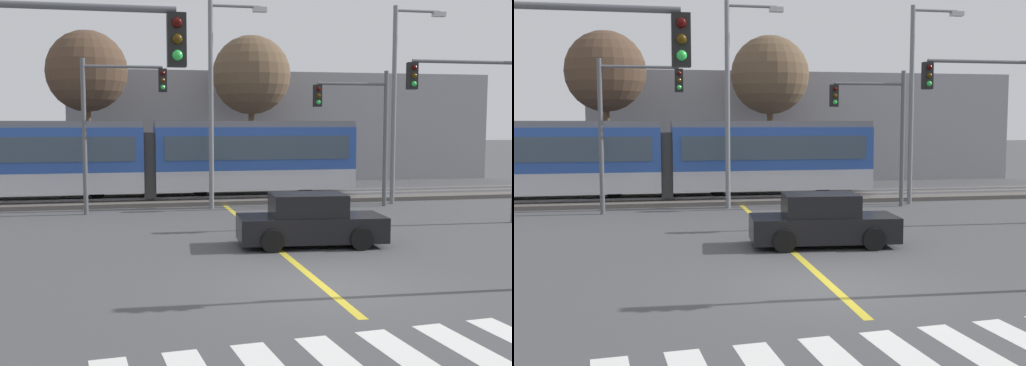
% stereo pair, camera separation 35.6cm
% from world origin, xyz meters
% --- Properties ---
extents(ground_plane, '(200.00, 200.00, 0.00)m').
position_xyz_m(ground_plane, '(0.00, 0.00, 0.00)').
color(ground_plane, '#474749').
extents(track_bed, '(120.00, 4.00, 0.18)m').
position_xyz_m(track_bed, '(0.00, 15.70, 0.09)').
color(track_bed, '#56514C').
rests_on(track_bed, ground).
extents(rail_near, '(120.00, 0.08, 0.10)m').
position_xyz_m(rail_near, '(0.00, 14.98, 0.23)').
color(rail_near, '#939399').
rests_on(rail_near, track_bed).
extents(rail_far, '(120.00, 0.08, 0.10)m').
position_xyz_m(rail_far, '(0.00, 16.42, 0.23)').
color(rail_far, '#939399').
rests_on(rail_far, track_bed).
extents(light_rail_tram, '(18.50, 2.64, 3.43)m').
position_xyz_m(light_rail_tram, '(-3.12, 15.70, 2.05)').
color(light_rail_tram, '#B7BAC1').
rests_on(light_rail_tram, track_bed).
extents(crosswalk_stripe_4, '(0.82, 2.84, 0.01)m').
position_xyz_m(crosswalk_stripe_4, '(0.00, -4.45, 0.00)').
color(crosswalk_stripe_4, silver).
rests_on(crosswalk_stripe_4, ground).
extents(crosswalk_stripe_5, '(0.82, 2.84, 0.01)m').
position_xyz_m(crosswalk_stripe_5, '(1.10, -4.34, 0.00)').
color(crosswalk_stripe_5, silver).
rests_on(crosswalk_stripe_5, ground).
extents(lane_centre_line, '(0.20, 16.15, 0.01)m').
position_xyz_m(lane_centre_line, '(0.00, 5.63, 0.00)').
color(lane_centre_line, gold).
rests_on(lane_centre_line, ground).
extents(sedan_crossing, '(4.32, 2.15, 1.52)m').
position_xyz_m(sedan_crossing, '(1.04, 4.48, 0.70)').
color(sedan_crossing, black).
rests_on(sedan_crossing, ground).
extents(traffic_light_mid_right, '(4.25, 0.38, 6.02)m').
position_xyz_m(traffic_light_mid_right, '(7.90, 7.11, 4.02)').
color(traffic_light_mid_right, '#515459').
rests_on(traffic_light_mid_right, ground).
extents(traffic_light_far_right, '(3.25, 0.38, 5.69)m').
position_xyz_m(traffic_light_far_right, '(5.52, 12.27, 3.69)').
color(traffic_light_far_right, '#515459').
rests_on(traffic_light_far_right, ground).
extents(traffic_light_far_left, '(3.25, 0.38, 5.98)m').
position_xyz_m(traffic_light_far_left, '(-4.60, 12.21, 3.97)').
color(traffic_light_far_left, '#515459').
rests_on(traffic_light_far_left, ground).
extents(traffic_light_near_left, '(3.75, 0.38, 5.95)m').
position_xyz_m(traffic_light_near_left, '(-5.52, -2.04, 3.91)').
color(traffic_light_near_left, '#515459').
rests_on(traffic_light_near_left, ground).
extents(street_lamp_centre, '(2.41, 0.28, 8.44)m').
position_xyz_m(street_lamp_centre, '(-0.44, 13.03, 4.83)').
color(street_lamp_centre, slate).
rests_on(street_lamp_centre, ground).
extents(street_lamp_east, '(2.38, 0.28, 8.50)m').
position_xyz_m(street_lamp_east, '(7.51, 12.96, 4.85)').
color(street_lamp_east, slate).
rests_on(street_lamp_east, ground).
extents(bare_tree_west, '(4.01, 4.01, 8.07)m').
position_xyz_m(bare_tree_west, '(-5.92, 19.90, 6.04)').
color(bare_tree_west, brown).
rests_on(bare_tree_west, ground).
extents(bare_tree_east, '(4.23, 4.23, 8.19)m').
position_xyz_m(bare_tree_east, '(2.61, 21.06, 6.05)').
color(bare_tree_east, brown).
rests_on(bare_tree_east, ground).
extents(building_backdrop_far, '(25.59, 6.00, 6.50)m').
position_xyz_m(building_backdrop_far, '(5.50, 26.73, 3.25)').
color(building_backdrop_far, gray).
rests_on(building_backdrop_far, ground).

